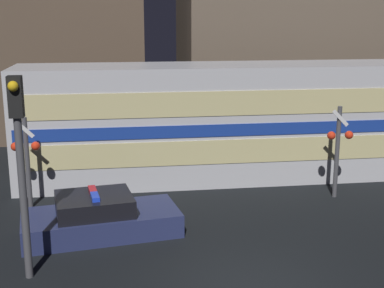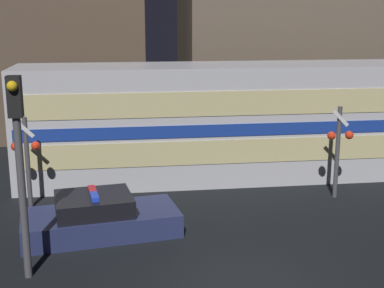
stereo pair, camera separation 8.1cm
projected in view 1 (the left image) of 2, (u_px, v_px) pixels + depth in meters
The scene contains 7 objects.
train at pixel (260, 121), 19.95m from camera, with size 17.72×2.98×4.23m.
police_car at pixel (100, 218), 14.84m from camera, with size 4.52×2.55×1.26m.
crossing_signal_near at pixel (338, 145), 17.52m from camera, with size 0.88×0.37×3.08m.
crossing_signal_far at pixel (27, 156), 16.53m from camera, with size 0.88×0.37×2.92m.
traffic_light_corner at pixel (20, 155), 11.78m from camera, with size 0.30×0.46×4.70m.
building_left at pixel (67, 43), 27.32m from camera, with size 7.55×6.68×9.13m.
building_center at pixel (291, 65), 27.17m from camera, with size 11.07×5.93×6.99m.
Camera 1 is at (-2.84, -10.49, 5.95)m, focal length 50.00 mm.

